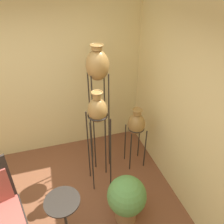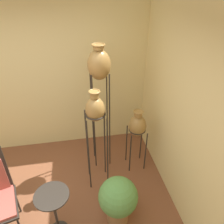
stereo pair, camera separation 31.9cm
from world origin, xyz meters
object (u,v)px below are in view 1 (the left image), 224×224
vase_stand_tall (98,68)px  potted_plant (127,198)px  vase_stand_short (136,124)px  side_table (64,212)px  vase_stand_medium (98,113)px

vase_stand_tall → potted_plant: vase_stand_tall is taller
vase_stand_tall → potted_plant: 1.77m
vase_stand_short → side_table: bearing=-143.0°
vase_stand_short → potted_plant: vase_stand_short is taller
vase_stand_tall → vase_stand_medium: bearing=-105.7°
vase_stand_short → potted_plant: size_ratio=1.55×
vase_stand_medium → potted_plant: (0.17, -0.72, -0.89)m
vase_stand_tall → vase_stand_short: size_ratio=1.88×
vase_stand_short → side_table: 1.64m
vase_stand_tall → vase_stand_medium: 0.64m
vase_stand_tall → potted_plant: size_ratio=2.91×
vase_stand_tall → potted_plant: (0.05, -1.16, -1.33)m
vase_stand_short → potted_plant: 1.14m
vase_stand_tall → vase_stand_medium: size_ratio=1.29×
side_table → vase_stand_short: bearing=37.0°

